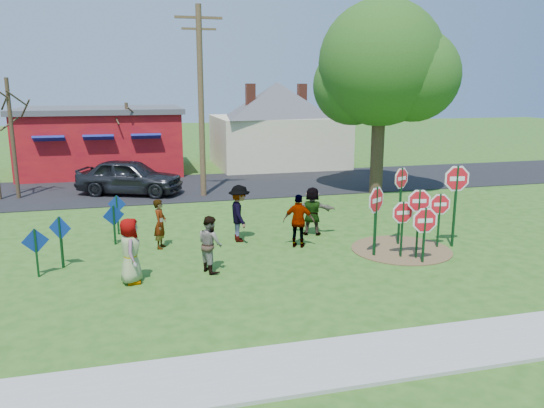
{
  "coord_description": "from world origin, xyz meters",
  "views": [
    {
      "loc": [
        -3.68,
        -15.79,
        5.2
      ],
      "look_at": [
        0.51,
        0.26,
        1.47
      ],
      "focal_mm": 35.0,
      "sensor_mm": 36.0,
      "label": 1
    }
  ],
  "objects_px": {
    "stop_sign_b": "(401,186)",
    "person_a": "(130,251)",
    "suv": "(130,177)",
    "stop_sign_c": "(419,208)",
    "stop_sign_a": "(403,217)",
    "leafy_tree": "(384,70)",
    "utility_pole": "(201,99)",
    "person_b": "(160,224)",
    "stop_sign_d": "(456,186)"
  },
  "relations": [
    {
      "from": "leafy_tree",
      "to": "stop_sign_c",
      "type": "bearing_deg",
      "value": -109.34
    },
    {
      "from": "stop_sign_b",
      "to": "suv",
      "type": "bearing_deg",
      "value": 101.73
    },
    {
      "from": "stop_sign_c",
      "to": "stop_sign_d",
      "type": "height_order",
      "value": "stop_sign_d"
    },
    {
      "from": "stop_sign_d",
      "to": "person_b",
      "type": "bearing_deg",
      "value": 172.9
    },
    {
      "from": "leafy_tree",
      "to": "stop_sign_d",
      "type": "bearing_deg",
      "value": -100.18
    },
    {
      "from": "stop_sign_d",
      "to": "suv",
      "type": "height_order",
      "value": "stop_sign_d"
    },
    {
      "from": "suv",
      "to": "utility_pole",
      "type": "relative_size",
      "value": 0.57
    },
    {
      "from": "stop_sign_c",
      "to": "suv",
      "type": "xyz_separation_m",
      "value": [
        -8.47,
        12.23,
        -0.7
      ]
    },
    {
      "from": "stop_sign_b",
      "to": "utility_pole",
      "type": "bearing_deg",
      "value": 91.72
    },
    {
      "from": "utility_pole",
      "to": "leafy_tree",
      "type": "height_order",
      "value": "leafy_tree"
    },
    {
      "from": "stop_sign_a",
      "to": "person_b",
      "type": "xyz_separation_m",
      "value": [
        -7.11,
        2.87,
        -0.47
      ]
    },
    {
      "from": "stop_sign_a",
      "to": "stop_sign_c",
      "type": "xyz_separation_m",
      "value": [
        0.4,
        -0.22,
        0.31
      ]
    },
    {
      "from": "person_a",
      "to": "person_b",
      "type": "height_order",
      "value": "person_a"
    },
    {
      "from": "person_b",
      "to": "leafy_tree",
      "type": "distance_m",
      "value": 13.66
    },
    {
      "from": "person_a",
      "to": "person_b",
      "type": "xyz_separation_m",
      "value": [
        0.93,
        2.99,
        -0.08
      ]
    },
    {
      "from": "stop_sign_c",
      "to": "person_b",
      "type": "distance_m",
      "value": 8.16
    },
    {
      "from": "stop_sign_c",
      "to": "utility_pole",
      "type": "relative_size",
      "value": 0.26
    },
    {
      "from": "suv",
      "to": "utility_pole",
      "type": "height_order",
      "value": "utility_pole"
    },
    {
      "from": "stop_sign_d",
      "to": "leafy_tree",
      "type": "height_order",
      "value": "leafy_tree"
    },
    {
      "from": "person_b",
      "to": "suv",
      "type": "bearing_deg",
      "value": 24.15
    },
    {
      "from": "leafy_tree",
      "to": "person_b",
      "type": "bearing_deg",
      "value": -149.09
    },
    {
      "from": "stop_sign_b",
      "to": "leafy_tree",
      "type": "relative_size",
      "value": 0.3
    },
    {
      "from": "stop_sign_a",
      "to": "person_a",
      "type": "xyz_separation_m",
      "value": [
        -8.04,
        -0.12,
        -0.39
      ]
    },
    {
      "from": "person_b",
      "to": "suv",
      "type": "distance_m",
      "value": 9.18
    },
    {
      "from": "stop_sign_d",
      "to": "person_b",
      "type": "xyz_separation_m",
      "value": [
        -9.3,
        2.26,
        -1.23
      ]
    },
    {
      "from": "stop_sign_b",
      "to": "leafy_tree",
      "type": "xyz_separation_m",
      "value": [
        3.21,
        8.15,
        3.9
      ]
    },
    {
      "from": "stop_sign_b",
      "to": "stop_sign_c",
      "type": "height_order",
      "value": "stop_sign_b"
    },
    {
      "from": "suv",
      "to": "stop_sign_c",
      "type": "bearing_deg",
      "value": -121.99
    },
    {
      "from": "stop_sign_b",
      "to": "suv",
      "type": "height_order",
      "value": "stop_sign_b"
    },
    {
      "from": "person_a",
      "to": "utility_pole",
      "type": "height_order",
      "value": "utility_pole"
    },
    {
      "from": "stop_sign_b",
      "to": "person_a",
      "type": "xyz_separation_m",
      "value": [
        -8.6,
        -1.35,
        -1.09
      ]
    },
    {
      "from": "stop_sign_a",
      "to": "person_a",
      "type": "bearing_deg",
      "value": -176.64
    },
    {
      "from": "stop_sign_b",
      "to": "person_a",
      "type": "height_order",
      "value": "stop_sign_b"
    },
    {
      "from": "stop_sign_a",
      "to": "person_a",
      "type": "distance_m",
      "value": 8.05
    },
    {
      "from": "stop_sign_a",
      "to": "person_b",
      "type": "bearing_deg",
      "value": 160.51
    },
    {
      "from": "suv",
      "to": "utility_pole",
      "type": "distance_m",
      "value": 5.16
    },
    {
      "from": "stop_sign_a",
      "to": "person_b",
      "type": "relative_size",
      "value": 1.17
    },
    {
      "from": "stop_sign_a",
      "to": "leafy_tree",
      "type": "relative_size",
      "value": 0.21
    },
    {
      "from": "stop_sign_c",
      "to": "leafy_tree",
      "type": "height_order",
      "value": "leafy_tree"
    },
    {
      "from": "person_a",
      "to": "stop_sign_c",
      "type": "bearing_deg",
      "value": -91.97
    },
    {
      "from": "stop_sign_b",
      "to": "stop_sign_d",
      "type": "distance_m",
      "value": 1.75
    },
    {
      "from": "utility_pole",
      "to": "leafy_tree",
      "type": "xyz_separation_m",
      "value": [
        8.45,
        -1.41,
        1.29
      ]
    },
    {
      "from": "person_b",
      "to": "leafy_tree",
      "type": "relative_size",
      "value": 0.18
    },
    {
      "from": "stop_sign_a",
      "to": "utility_pole",
      "type": "bearing_deg",
      "value": 115.96
    },
    {
      "from": "leafy_tree",
      "to": "stop_sign_a",
      "type": "bearing_deg",
      "value": -111.89
    },
    {
      "from": "person_b",
      "to": "leafy_tree",
      "type": "bearing_deg",
      "value": -40.99
    },
    {
      "from": "stop_sign_c",
      "to": "suv",
      "type": "distance_m",
      "value": 14.89
    },
    {
      "from": "stop_sign_a",
      "to": "stop_sign_b",
      "type": "distance_m",
      "value": 1.53
    },
    {
      "from": "stop_sign_d",
      "to": "person_b",
      "type": "distance_m",
      "value": 9.65
    },
    {
      "from": "stop_sign_a",
      "to": "utility_pole",
      "type": "distance_m",
      "value": 12.22
    }
  ]
}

